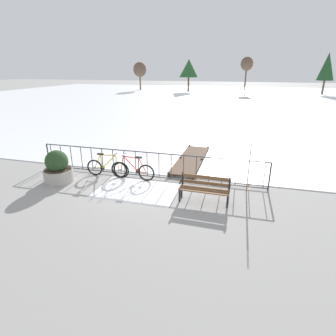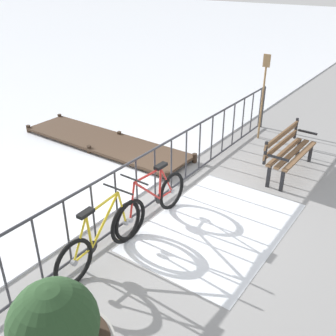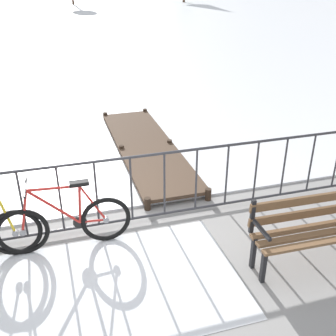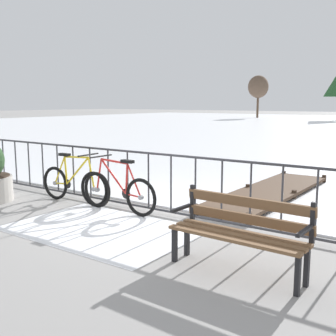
# 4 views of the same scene
# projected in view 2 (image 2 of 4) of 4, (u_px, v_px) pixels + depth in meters

# --- Properties ---
(ground_plane) EXTENTS (160.00, 160.00, 0.00)m
(ground_plane) POSITION_uv_depth(u_px,v_px,m) (155.00, 204.00, 6.79)
(ground_plane) COLOR gray
(snow_patch) EXTENTS (2.84, 1.92, 0.01)m
(snow_patch) POSITION_uv_depth(u_px,v_px,m) (217.00, 226.00, 6.20)
(snow_patch) COLOR white
(snow_patch) RESTS_ON ground
(railing_fence) EXTENTS (9.06, 0.06, 1.07)m
(railing_fence) POSITION_uv_depth(u_px,v_px,m) (155.00, 175.00, 6.54)
(railing_fence) COLOR #38383D
(railing_fence) RESTS_ON ground
(bicycle_near_railing) EXTENTS (1.71, 0.52, 0.97)m
(bicycle_near_railing) POSITION_uv_depth(u_px,v_px,m) (101.00, 239.00, 5.32)
(bicycle_near_railing) COLOR black
(bicycle_near_railing) RESTS_ON ground
(bicycle_second) EXTENTS (1.71, 0.52, 0.97)m
(bicycle_second) POSITION_uv_depth(u_px,v_px,m) (152.00, 202.00, 6.15)
(bicycle_second) COLOR black
(bicycle_second) RESTS_ON ground
(park_bench) EXTENTS (1.61, 0.52, 0.89)m
(park_bench) POSITION_uv_depth(u_px,v_px,m) (288.00, 149.00, 7.60)
(park_bench) COLOR brown
(park_bench) RESTS_ON ground
(oar_upright) EXTENTS (0.04, 0.16, 1.98)m
(oar_upright) POSITION_uv_depth(u_px,v_px,m) (263.00, 92.00, 8.87)
(oar_upright) COLOR #937047
(oar_upright) RESTS_ON ground
(wooden_dock) EXTENTS (1.10, 4.31, 0.20)m
(wooden_dock) POSITION_uv_depth(u_px,v_px,m) (105.00, 142.00, 8.90)
(wooden_dock) COLOR #4C3828
(wooden_dock) RESTS_ON ground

